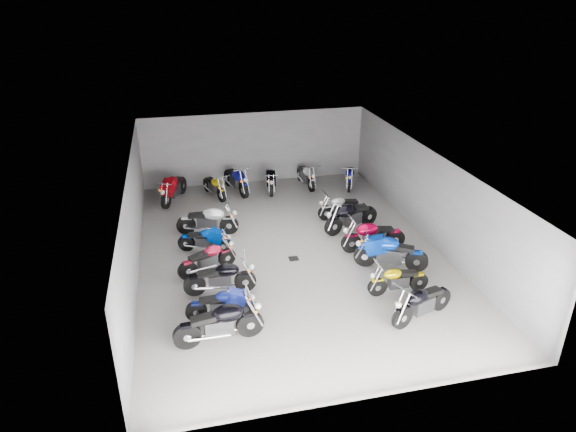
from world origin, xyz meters
name	(u,v)px	position (x,y,z in m)	size (l,w,h in m)	color
ground	(290,252)	(0.00, 0.00, 0.00)	(14.00, 14.00, 0.00)	gray
wall_back	(255,148)	(0.00, 7.00, 1.60)	(10.00, 0.10, 3.20)	gray
wall_left	(133,224)	(-5.00, 0.00, 1.60)	(0.10, 14.00, 3.20)	gray
wall_right	(429,196)	(5.00, 0.00, 1.60)	(0.10, 14.00, 3.20)	gray
ceiling	(290,162)	(0.00, 0.00, 3.22)	(10.00, 14.00, 0.04)	black
drain_grate	(294,259)	(0.00, -0.50, 0.01)	(0.32, 0.32, 0.01)	black
motorcycle_left_a	(220,323)	(-2.83, -4.26, 0.56)	(2.34, 0.51, 1.03)	black
motorcycle_left_b	(222,305)	(-2.68, -3.32, 0.46)	(1.94, 0.44, 0.85)	black
motorcycle_left_c	(221,278)	(-2.57, -2.00, 0.51)	(2.15, 0.46, 0.94)	black
motorcycle_left_d	(208,259)	(-2.83, -0.71, 0.48)	(1.90, 0.90, 0.88)	black
motorcycle_left_e	(205,240)	(-2.80, 0.63, 0.46)	(1.82, 0.82, 0.84)	black
motorcycle_left_f	(208,220)	(-2.59, 2.01, 0.54)	(2.24, 0.66, 0.99)	black
motorcycle_right_a	(422,302)	(2.61, -4.51, 0.52)	(2.08, 0.93, 0.96)	black
motorcycle_right_b	(398,280)	(2.51, -3.17, 0.45)	(1.89, 0.37, 0.83)	black
motorcycle_right_c	(390,253)	(2.85, -1.78, 0.57)	(2.20, 1.13, 1.04)	black
motorcycle_right_d	(373,236)	(2.77, -0.51, 0.55)	(2.27, 0.45, 1.00)	black
motorcycle_right_e	(351,216)	(2.56, 1.14, 0.57)	(2.28, 0.94, 1.04)	black
motorcycle_right_f	(342,207)	(2.59, 2.22, 0.48)	(2.00, 0.42, 0.88)	black
motorcycle_back_a	(173,188)	(-3.74, 5.44, 0.57)	(1.13, 2.22, 1.04)	black
motorcycle_back_b	(214,186)	(-2.03, 5.52, 0.48)	(0.81, 1.94, 0.89)	black
motorcycle_back_c	(236,180)	(-1.04, 5.86, 0.57)	(0.81, 2.34, 1.05)	black
motorcycle_back_d	(270,179)	(0.44, 5.72, 0.51)	(0.51, 2.12, 0.93)	black
motorcycle_back_e	(306,176)	(2.11, 5.86, 0.50)	(0.46, 2.10, 0.92)	black
motorcycle_back_f	(350,176)	(3.99, 5.36, 0.48)	(0.82, 1.94, 0.89)	black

